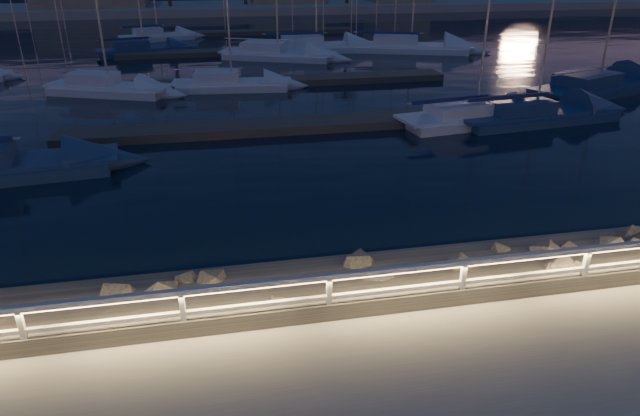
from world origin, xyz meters
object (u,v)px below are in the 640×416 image
Objects in this scene: guard_rail at (417,276)px; sailboat_m at (156,36)px; sailboat_a at (106,87)px; sailboat_c at (472,115)px; sailboat_k at (313,46)px; sailboat_g at (275,53)px; sailboat_h at (596,85)px; sailboat_f at (229,83)px; sailboat_l at (408,46)px; sailboat_n at (142,49)px; sailboat_d at (532,113)px.

guard_rail is 3.67× the size of sailboat_m.
sailboat_a is at bearing 111.37° from guard_rail.
sailboat_k is (-3.57, 22.92, 0.05)m from sailboat_c.
sailboat_g reaches higher than sailboat_c.
sailboat_h reaches higher than sailboat_k.
guard_rail is 35.27m from sailboat_g.
sailboat_k is 1.31× the size of sailboat_m.
sailboat_g is at bearing 100.97° from sailboat_c.
sailboat_g is (1.33, 35.24, -0.91)m from guard_rail.
sailboat_g is at bearing 74.06° from sailboat_f.
guard_rail is at bearing -46.10° from sailboat_a.
sailboat_l is at bearing 87.73° from sailboat_h.
sailboat_a is 25.21m from sailboat_l.
guard_rail is 17.46m from sailboat_c.
sailboat_l is at bearing 30.72° from sailboat_g.
sailboat_f is 22.95m from sailboat_m.
sailboat_f is at bearing 20.91° from sailboat_a.
sailboat_a is (-9.90, 25.31, -0.92)m from guard_rail.
sailboat_h is at bearing -50.67° from sailboat_l.
sailboat_l reaches higher than sailboat_c.
sailboat_f is (7.14, -0.20, -0.03)m from sailboat_a.
sailboat_c is at bearing -67.51° from sailboat_n.
sailboat_k is (-13.60, 18.21, 0.00)m from sailboat_h.
sailboat_f reaches higher than guard_rail.
sailboat_l reaches higher than sailboat_h.
sailboat_h is at bearing -62.83° from sailboat_m.
sailboat_f is 1.01× the size of sailboat_m.
sailboat_g is (11.23, 9.93, 0.01)m from sailboat_a.
sailboat_m is 0.96× the size of sailboat_n.
sailboat_c is 0.80× the size of sailboat_l.
sailboat_c reaches higher than sailboat_f.
sailboat_n reaches higher than guard_rail.
sailboat_l is at bearing 79.99° from sailboat_d.
guard_rail is 3.48× the size of sailboat_a.
sailboat_f is (-11.24, 9.88, -0.01)m from sailboat_c.
sailboat_c is at bearing -78.58° from sailboat_k.
sailboat_l is at bearing 70.94° from guard_rail.
sailboat_f is at bearing -88.05° from sailboat_g.
sailboat_k is at bearing 63.44° from sailboat_a.
sailboat_k reaches higher than guard_rail.
sailboat_g reaches higher than sailboat_f.
sailboat_n is at bearing 102.91° from guard_rail.
sailboat_c is 11.08m from sailboat_h.
sailboat_h is at bearing -48.67° from sailboat_n.
sailboat_c is (18.39, -10.08, -0.03)m from sailboat_a.
sailboat_n is (0.88, 14.08, -0.03)m from sailboat_a.
sailboat_k is at bearing 62.96° from sailboat_g.
sailboat_l is (11.31, 1.35, 0.01)m from sailboat_g.
sailboat_d reaches higher than sailboat_n.
sailboat_k is (4.91, 38.15, -0.90)m from guard_rail.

